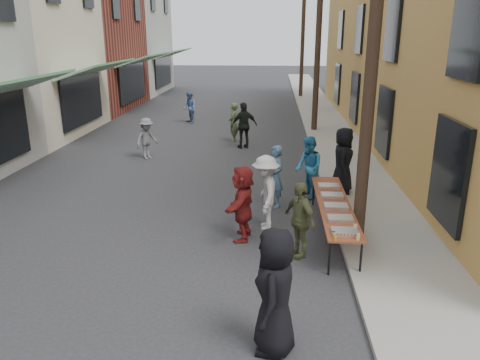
# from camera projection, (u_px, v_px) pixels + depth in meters

# --- Properties ---
(ground) EXTENTS (120.00, 120.00, 0.00)m
(ground) POSITION_uv_depth(u_px,v_px,m) (122.00, 312.00, 7.66)
(ground) COLOR #28282B
(ground) RESTS_ON ground
(sidewalk) EXTENTS (2.20, 60.00, 0.10)m
(sidewalk) POSITION_uv_depth(u_px,v_px,m) (329.00, 131.00, 21.57)
(sidewalk) COLOR gray
(sidewalk) RESTS_ON ground
(storefront_row) EXTENTS (8.00, 37.00, 9.00)m
(storefront_row) POSITION_uv_depth(u_px,v_px,m) (3.00, 38.00, 21.33)
(storefront_row) COLOR maroon
(storefront_row) RESTS_ON ground
(utility_pole_near) EXTENTS (0.26, 0.26, 9.00)m
(utility_pole_near) POSITION_uv_depth(u_px,v_px,m) (375.00, 25.00, 8.86)
(utility_pole_near) COLOR #2D2116
(utility_pole_near) RESTS_ON ground
(utility_pole_mid) EXTENTS (0.26, 0.26, 9.00)m
(utility_pole_mid) POSITION_uv_depth(u_px,v_px,m) (319.00, 29.00, 20.28)
(utility_pole_mid) COLOR #2D2116
(utility_pole_mid) RESTS_ON ground
(utility_pole_far) EXTENTS (0.26, 0.26, 9.00)m
(utility_pole_far) POSITION_uv_depth(u_px,v_px,m) (303.00, 30.00, 31.69)
(utility_pole_far) COLOR #2D2116
(utility_pole_far) RESTS_ON ground
(serving_table) EXTENTS (0.70, 4.00, 0.75)m
(serving_table) POSITION_uv_depth(u_px,v_px,m) (334.00, 205.00, 10.38)
(serving_table) COLOR brown
(serving_table) RESTS_ON ground
(catering_tray_sausage) EXTENTS (0.50, 0.33, 0.08)m
(catering_tray_sausage) POSITION_uv_depth(u_px,v_px,m) (345.00, 232.00, 8.79)
(catering_tray_sausage) COLOR maroon
(catering_tray_sausage) RESTS_ON serving_table
(catering_tray_foil_b) EXTENTS (0.50, 0.33, 0.08)m
(catering_tray_foil_b) POSITION_uv_depth(u_px,v_px,m) (340.00, 219.00, 9.41)
(catering_tray_foil_b) COLOR #B2B2B7
(catering_tray_foil_b) RESTS_ON serving_table
(catering_tray_buns) EXTENTS (0.50, 0.33, 0.08)m
(catering_tray_buns) POSITION_uv_depth(u_px,v_px,m) (336.00, 206.00, 10.07)
(catering_tray_buns) COLOR tan
(catering_tray_buns) RESTS_ON serving_table
(catering_tray_foil_d) EXTENTS (0.50, 0.33, 0.08)m
(catering_tray_foil_d) POSITION_uv_depth(u_px,v_px,m) (332.00, 196.00, 10.74)
(catering_tray_foil_d) COLOR #B2B2B7
(catering_tray_foil_d) RESTS_ON serving_table
(catering_tray_buns_end) EXTENTS (0.50, 0.33, 0.08)m
(catering_tray_buns_end) POSITION_uv_depth(u_px,v_px,m) (329.00, 186.00, 11.40)
(catering_tray_buns_end) COLOR tan
(catering_tray_buns_end) RESTS_ON serving_table
(condiment_jar_a) EXTENTS (0.07, 0.07, 0.08)m
(condiment_jar_a) POSITION_uv_depth(u_px,v_px,m) (335.00, 238.00, 8.52)
(condiment_jar_a) COLOR #A57F26
(condiment_jar_a) RESTS_ON serving_table
(condiment_jar_b) EXTENTS (0.07, 0.07, 0.08)m
(condiment_jar_b) POSITION_uv_depth(u_px,v_px,m) (334.00, 236.00, 8.61)
(condiment_jar_b) COLOR #A57F26
(condiment_jar_b) RESTS_ON serving_table
(condiment_jar_c) EXTENTS (0.07, 0.07, 0.08)m
(condiment_jar_c) POSITION_uv_depth(u_px,v_px,m) (334.00, 234.00, 8.71)
(condiment_jar_c) COLOR #A57F26
(condiment_jar_c) RESTS_ON serving_table
(cup_stack) EXTENTS (0.08, 0.08, 0.12)m
(cup_stack) POSITION_uv_depth(u_px,v_px,m) (358.00, 237.00, 8.53)
(cup_stack) COLOR tan
(cup_stack) RESTS_ON serving_table
(guest_front_a) EXTENTS (0.72, 1.00, 1.88)m
(guest_front_a) POSITION_uv_depth(u_px,v_px,m) (275.00, 292.00, 6.47)
(guest_front_a) COLOR black
(guest_front_a) RESTS_ON ground
(guest_front_b) EXTENTS (0.63, 0.71, 1.63)m
(guest_front_b) POSITION_uv_depth(u_px,v_px,m) (275.00, 176.00, 12.09)
(guest_front_b) COLOR #4B6F92
(guest_front_b) RESTS_ON ground
(guest_front_c) EXTENTS (0.89, 1.00, 1.71)m
(guest_front_c) POSITION_uv_depth(u_px,v_px,m) (309.00, 168.00, 12.72)
(guest_front_c) COLOR teal
(guest_front_c) RESTS_ON ground
(guest_front_d) EXTENTS (0.71, 1.16, 1.74)m
(guest_front_d) POSITION_uv_depth(u_px,v_px,m) (266.00, 193.00, 10.71)
(guest_front_d) COLOR silver
(guest_front_d) RESTS_ON ground
(guest_front_e) EXTENTS (0.83, 0.98, 1.58)m
(guest_front_e) POSITION_uv_depth(u_px,v_px,m) (299.00, 220.00, 9.37)
(guest_front_e) COLOR brown
(guest_front_e) RESTS_ON ground
(guest_queue_back) EXTENTS (0.66, 1.60, 1.68)m
(guest_queue_back) POSITION_uv_depth(u_px,v_px,m) (243.00, 203.00, 10.15)
(guest_queue_back) COLOR maroon
(guest_queue_back) RESTS_ON ground
(server) EXTENTS (0.73, 0.98, 1.83)m
(server) POSITION_uv_depth(u_px,v_px,m) (343.00, 160.00, 12.84)
(server) COLOR black
(server) RESTS_ON sidewalk
(passerby_left) EXTENTS (0.98, 1.10, 1.47)m
(passerby_left) POSITION_uv_depth(u_px,v_px,m) (147.00, 138.00, 16.78)
(passerby_left) COLOR slate
(passerby_left) RESTS_ON ground
(passerby_mid) EXTENTS (1.15, 0.82, 1.81)m
(passerby_mid) POSITION_uv_depth(u_px,v_px,m) (244.00, 125.00, 18.24)
(passerby_mid) COLOR black
(passerby_mid) RESTS_ON ground
(passerby_right) EXTENTS (0.41, 0.61, 1.61)m
(passerby_right) POSITION_uv_depth(u_px,v_px,m) (233.00, 122.00, 19.40)
(passerby_right) COLOR #4B5C35
(passerby_right) RESTS_ON ground
(passerby_far) EXTENTS (0.90, 0.96, 1.57)m
(passerby_far) POSITION_uv_depth(u_px,v_px,m) (190.00, 107.00, 23.40)
(passerby_far) COLOR #5676A6
(passerby_far) RESTS_ON ground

